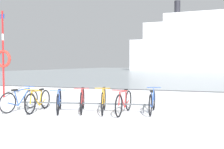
{
  "coord_description": "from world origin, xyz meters",
  "views": [
    {
      "loc": [
        2.42,
        -4.07,
        1.52
      ],
      "look_at": [
        -0.38,
        5.34,
        1.12
      ],
      "focal_mm": 37.3,
      "sensor_mm": 36.0,
      "label": 1
    }
  ],
  "objects": [
    {
      "name": "bicycle_3",
      "position": [
        -0.65,
        2.87,
        0.37
      ],
      "size": [
        0.67,
        1.61,
        0.81
      ],
      "color": "black",
      "rests_on": "ground"
    },
    {
      "name": "bicycle_6",
      "position": [
        1.56,
        3.31,
        0.35
      ],
      "size": [
        0.46,
        1.67,
        0.78
      ],
      "color": "black",
      "rests_on": "ground"
    },
    {
      "name": "ferry_ship",
      "position": [
        6.49,
        66.49,
        6.74
      ],
      "size": [
        37.52,
        10.33,
        20.07
      ],
      "color": "white",
      "rests_on": "ground"
    },
    {
      "name": "bike_rack",
      "position": [
        -0.58,
        2.82,
        0.27
      ],
      "size": [
        4.23,
        0.77,
        0.31
      ],
      "color": "#4C5156",
      "rests_on": "ground"
    },
    {
      "name": "ground",
      "position": [
        0.0,
        53.9,
        -0.04
      ],
      "size": [
        80.0,
        132.0,
        0.08
      ],
      "color": "white"
    },
    {
      "name": "bicycle_2",
      "position": [
        -1.35,
        2.61,
        0.35
      ],
      "size": [
        0.77,
        1.52,
        0.76
      ],
      "color": "black",
      "rests_on": "ground"
    },
    {
      "name": "bicycle_4",
      "position": [
        0.06,
        2.92,
        0.38
      ],
      "size": [
        0.57,
        1.68,
        0.83
      ],
      "color": "black",
      "rests_on": "ground"
    },
    {
      "name": "bicycle_1",
      "position": [
        -2.06,
        2.51,
        0.35
      ],
      "size": [
        0.46,
        1.65,
        0.76
      ],
      "color": "black",
      "rests_on": "ground"
    },
    {
      "name": "rescue_post",
      "position": [
        -5.51,
        4.86,
        1.89
      ],
      "size": [
        0.82,
        0.13,
        4.02
      ],
      "color": "red",
      "rests_on": "ground"
    },
    {
      "name": "bicycle_5",
      "position": [
        0.73,
        2.94,
        0.36
      ],
      "size": [
        0.46,
        1.74,
        0.79
      ],
      "color": "black",
      "rests_on": "ground"
    },
    {
      "name": "bicycle_0",
      "position": [
        -2.71,
        2.44,
        0.35
      ],
      "size": [
        0.46,
        1.64,
        0.78
      ],
      "color": "black",
      "rests_on": "ground"
    }
  ]
}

